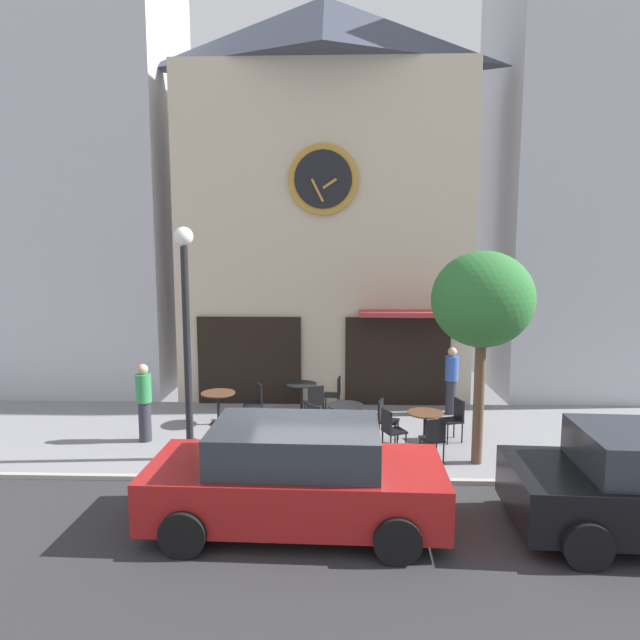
% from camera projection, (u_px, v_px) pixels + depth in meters
% --- Properties ---
extents(ground_plane, '(27.92, 9.98, 0.13)m').
position_uv_depth(ground_plane, '(320.00, 485.00, 9.64)').
color(ground_plane, gray).
extents(clock_building, '(7.72, 3.25, 10.50)m').
position_uv_depth(clock_building, '(324.00, 198.00, 14.87)').
color(clock_building, beige).
rests_on(clock_building, ground_plane).
extents(neighbor_building_left, '(6.98, 4.22, 11.74)m').
position_uv_depth(neighbor_building_left, '(58.00, 186.00, 16.15)').
color(neighbor_building_left, '#B2B2BC').
rests_on(neighbor_building_left, ground_plane).
extents(neighbor_building_right, '(5.23, 4.43, 12.61)m').
position_uv_depth(neighbor_building_right, '(588.00, 169.00, 15.70)').
color(neighbor_building_right, '#B2B2BC').
rests_on(neighbor_building_right, ground_plane).
extents(street_lamp, '(0.36, 0.36, 4.48)m').
position_uv_depth(street_lamp, '(187.00, 344.00, 10.48)').
color(street_lamp, black).
rests_on(street_lamp, ground_plane).
extents(street_tree, '(1.88, 1.69, 4.04)m').
position_uv_depth(street_tree, '(483.00, 301.00, 10.17)').
color(street_tree, brown).
rests_on(street_tree, ground_plane).
extents(cafe_table_rightmost, '(0.79, 0.79, 0.76)m').
position_uv_depth(cafe_table_rightmost, '(218.00, 401.00, 12.79)').
color(cafe_table_rightmost, black).
rests_on(cafe_table_rightmost, ground_plane).
extents(cafe_table_leftmost, '(0.75, 0.75, 0.76)m').
position_uv_depth(cafe_table_leftmost, '(301.00, 392.00, 13.63)').
color(cafe_table_leftmost, black).
rests_on(cafe_table_leftmost, ground_plane).
extents(cafe_table_near_door, '(0.77, 0.77, 0.73)m').
position_uv_depth(cafe_table_near_door, '(346.00, 414.00, 11.89)').
color(cafe_table_near_door, black).
rests_on(cafe_table_near_door, ground_plane).
extents(cafe_table_near_curb, '(0.73, 0.73, 0.74)m').
position_uv_depth(cafe_table_near_curb, '(425.00, 422.00, 11.33)').
color(cafe_table_near_curb, black).
rests_on(cafe_table_near_curb, ground_plane).
extents(cafe_chair_by_entrance, '(0.57, 0.57, 0.90)m').
position_uv_depth(cafe_chair_by_entrance, '(317.00, 422.00, 11.38)').
color(cafe_chair_by_entrance, black).
rests_on(cafe_chair_by_entrance, ground_plane).
extents(cafe_chair_curbside, '(0.50, 0.50, 0.90)m').
position_uv_depth(cafe_chair_curbside, '(455.00, 417.00, 11.72)').
color(cafe_chair_curbside, black).
rests_on(cafe_chair_curbside, ground_plane).
extents(cafe_chair_outer, '(0.44, 0.44, 0.90)m').
position_uv_depth(cafe_chair_outer, '(335.00, 392.00, 13.69)').
color(cafe_chair_outer, black).
rests_on(cafe_chair_outer, ground_plane).
extents(cafe_chair_under_awning, '(0.50, 0.50, 0.90)m').
position_uv_depth(cafe_chair_under_awning, '(385.00, 417.00, 11.68)').
color(cafe_chair_under_awning, black).
rests_on(cafe_chair_under_awning, ground_plane).
extents(cafe_chair_mid_row, '(0.48, 0.48, 0.90)m').
position_uv_depth(cafe_chair_mid_row, '(434.00, 437.00, 10.48)').
color(cafe_chair_mid_row, black).
rests_on(cafe_chair_mid_row, ground_plane).
extents(cafe_chair_corner, '(0.51, 0.51, 0.90)m').
position_uv_depth(cafe_chair_corner, '(315.00, 401.00, 12.93)').
color(cafe_chair_corner, black).
rests_on(cafe_chair_corner, ground_plane).
extents(cafe_chair_right_end, '(0.52, 0.52, 0.90)m').
position_uv_depth(cafe_chair_right_end, '(256.00, 400.00, 13.01)').
color(cafe_chair_right_end, black).
rests_on(cafe_chair_right_end, ground_plane).
extents(cafe_chair_near_tree, '(0.53, 0.53, 0.90)m').
position_uv_depth(cafe_chair_near_tree, '(391.00, 428.00, 11.00)').
color(cafe_chair_near_tree, black).
rests_on(cafe_chair_near_tree, ground_plane).
extents(pedestrian_green, '(0.41, 0.41, 1.67)m').
position_uv_depth(pedestrian_green, '(144.00, 401.00, 11.66)').
color(pedestrian_green, '#2D2D38').
rests_on(pedestrian_green, ground_plane).
extents(pedestrian_blue, '(0.41, 0.41, 1.67)m').
position_uv_depth(pedestrian_blue, '(451.00, 380.00, 13.56)').
color(pedestrian_blue, '#2D2D38').
rests_on(pedestrian_blue, ground_plane).
extents(parked_car_red, '(4.34, 2.10, 1.55)m').
position_uv_depth(parked_car_red, '(296.00, 477.00, 8.11)').
color(parked_car_red, maroon).
rests_on(parked_car_red, ground_plane).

